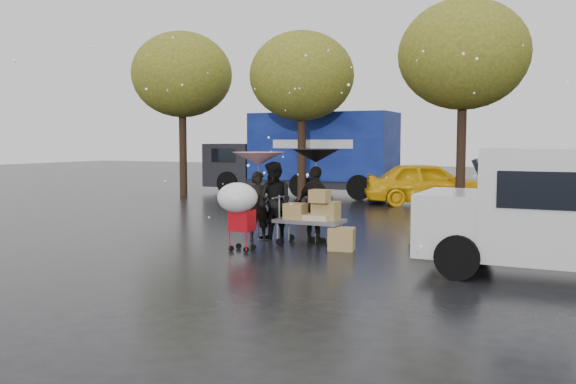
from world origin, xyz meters
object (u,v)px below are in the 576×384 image
at_px(person_black, 316,205).
at_px(shopping_cart, 238,202).
at_px(vendor_cart, 313,213).
at_px(yellow_taxi, 429,183).
at_px(blue_truck, 305,154).
at_px(person_pink, 258,206).

distance_m(person_black, shopping_cart, 2.03).
bearing_deg(person_black, vendor_cart, 120.58).
bearing_deg(vendor_cart, person_black, 102.94).
xyz_separation_m(person_black, yellow_taxi, (0.55, 9.44, -0.09)).
height_order(person_black, blue_truck, blue_truck).
height_order(shopping_cart, yellow_taxi, yellow_taxi).
height_order(person_pink, shopping_cart, person_pink).
bearing_deg(blue_truck, yellow_taxi, -17.86).
xyz_separation_m(person_black, shopping_cart, (-1.03, -1.73, 0.19)).
height_order(person_black, shopping_cart, person_black).
xyz_separation_m(person_pink, blue_truck, (-3.79, 11.47, 0.95)).
relative_size(person_black, yellow_taxi, 0.38).
bearing_deg(shopping_cart, vendor_cart, 51.00).
bearing_deg(person_black, blue_truck, -47.77).
distance_m(person_black, vendor_cart, 0.40).
bearing_deg(person_pink, blue_truck, 74.48).
xyz_separation_m(shopping_cart, blue_truck, (-4.13, 13.01, 0.69)).
distance_m(blue_truck, yellow_taxi, 6.07).
bearing_deg(person_black, person_pink, 25.75).
distance_m(person_pink, blue_truck, 12.12).
xyz_separation_m(vendor_cart, blue_truck, (-5.24, 11.63, 1.03)).
height_order(person_black, yellow_taxi, person_black).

